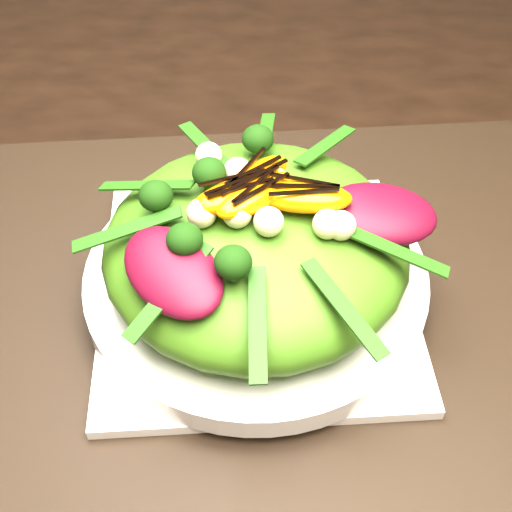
# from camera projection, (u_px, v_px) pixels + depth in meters

# --- Properties ---
(floor) EXTENTS (4.00, 4.00, 0.01)m
(floor) POSITION_uv_depth(u_px,v_px,m) (252.00, 509.00, 1.20)
(floor) COLOR brown
(floor) RESTS_ON ground
(dining_table) EXTENTS (1.60, 0.90, 0.75)m
(dining_table) POSITION_uv_depth(u_px,v_px,m) (249.00, 196.00, 0.66)
(dining_table) COLOR black
(dining_table) RESTS_ON floor
(placemat) EXTENTS (0.61, 0.49, 0.00)m
(placemat) POSITION_uv_depth(u_px,v_px,m) (256.00, 295.00, 0.55)
(placemat) COLOR black
(placemat) RESTS_ON dining_table
(plate_base) EXTENTS (0.27, 0.27, 0.01)m
(plate_base) POSITION_uv_depth(u_px,v_px,m) (256.00, 290.00, 0.54)
(plate_base) COLOR white
(plate_base) RESTS_ON placemat
(salad_bowl) EXTENTS (0.31, 0.31, 0.02)m
(salad_bowl) POSITION_uv_depth(u_px,v_px,m) (256.00, 278.00, 0.53)
(salad_bowl) COLOR silver
(salad_bowl) RESTS_ON plate_base
(lettuce_mound) EXTENTS (0.24, 0.24, 0.08)m
(lettuce_mound) POSITION_uv_depth(u_px,v_px,m) (256.00, 245.00, 0.51)
(lettuce_mound) COLOR #417115
(lettuce_mound) RESTS_ON salad_bowl
(radicchio_leaf) EXTENTS (0.08, 0.06, 0.02)m
(radicchio_leaf) POSITION_uv_depth(u_px,v_px,m) (380.00, 214.00, 0.48)
(radicchio_leaf) COLOR #460717
(radicchio_leaf) RESTS_ON lettuce_mound
(orange_segment) EXTENTS (0.07, 0.05, 0.02)m
(orange_segment) POSITION_uv_depth(u_px,v_px,m) (231.00, 177.00, 0.49)
(orange_segment) COLOR orange
(orange_segment) RESTS_ON lettuce_mound
(broccoli_floret) EXTENTS (0.04, 0.04, 0.03)m
(broccoli_floret) POSITION_uv_depth(u_px,v_px,m) (183.00, 160.00, 0.50)
(broccoli_floret) COLOR black
(broccoli_floret) RESTS_ON lettuce_mound
(macadamia_nut) EXTENTS (0.02, 0.02, 0.02)m
(macadamia_nut) POSITION_uv_depth(u_px,v_px,m) (318.00, 238.00, 0.45)
(macadamia_nut) COLOR beige
(macadamia_nut) RESTS_ON lettuce_mound
(balsamic_drizzle) EXTENTS (0.04, 0.02, 0.00)m
(balsamic_drizzle) POSITION_uv_depth(u_px,v_px,m) (230.00, 167.00, 0.48)
(balsamic_drizzle) COLOR black
(balsamic_drizzle) RESTS_ON orange_segment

